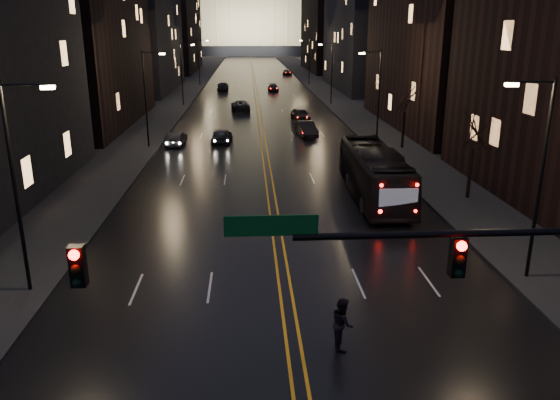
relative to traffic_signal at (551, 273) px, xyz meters
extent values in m
cube|color=black|center=(-5.91, 130.00, -5.09)|extent=(20.00, 320.00, 0.02)
cube|color=black|center=(-19.91, 130.00, -5.02)|extent=(8.00, 320.00, 0.16)
cube|color=black|center=(8.09, 130.00, -5.02)|extent=(8.00, 320.00, 0.16)
cube|color=orange|center=(-5.91, 130.00, -5.08)|extent=(0.62, 320.00, 0.01)
cube|color=black|center=(-26.91, 92.00, 4.90)|extent=(12.00, 34.00, 20.00)
cube|color=black|center=(-26.91, 140.00, 6.90)|extent=(12.00, 40.00, 24.00)
cube|color=black|center=(15.09, 92.00, 7.90)|extent=(12.00, 34.00, 26.00)
cube|color=black|center=(15.09, 140.00, 5.90)|extent=(12.00, 40.00, 22.00)
cube|color=black|center=(-5.91, 250.00, -3.10)|extent=(90.00, 50.00, 4.00)
cube|color=#EED18A|center=(-5.91, 250.00, 10.90)|extent=(80.00, 36.00, 24.00)
cylinder|color=black|center=(-0.41, 0.00, 1.10)|extent=(12.00, 0.18, 0.18)
cube|color=black|center=(-11.41, 0.00, 0.50)|extent=(0.35, 0.30, 1.00)
cube|color=black|center=(-2.41, 0.00, 0.50)|extent=(0.35, 0.30, 1.00)
sphere|color=#FF0705|center=(-11.41, -0.18, 0.85)|extent=(0.24, 0.24, 0.24)
sphere|color=#FF0705|center=(-2.41, -0.18, 0.85)|extent=(0.24, 0.24, 0.24)
cube|color=#053F14|center=(-6.91, 0.00, 1.40)|extent=(2.20, 0.06, 0.50)
cylinder|color=black|center=(5.09, 10.00, -0.60)|extent=(0.16, 0.16, 9.00)
cylinder|color=black|center=(4.19, 10.00, 3.70)|extent=(1.80, 0.10, 0.10)
cube|color=#FFDE99|center=(3.29, 10.00, 3.60)|extent=(0.50, 0.25, 0.15)
cylinder|color=black|center=(-16.91, 10.00, -0.60)|extent=(0.16, 0.16, 9.00)
cylinder|color=black|center=(-16.01, 10.00, 3.70)|extent=(1.80, 0.10, 0.10)
cube|color=#FFDE99|center=(-15.11, 10.00, 3.60)|extent=(0.50, 0.25, 0.15)
cylinder|color=black|center=(5.09, 40.00, -0.60)|extent=(0.16, 0.16, 9.00)
cylinder|color=black|center=(4.19, 40.00, 3.70)|extent=(1.80, 0.10, 0.10)
cube|color=#FFDE99|center=(3.29, 40.00, 3.60)|extent=(0.50, 0.25, 0.15)
cylinder|color=black|center=(-16.91, 40.00, -0.60)|extent=(0.16, 0.16, 9.00)
cylinder|color=black|center=(-16.01, 40.00, 3.70)|extent=(1.80, 0.10, 0.10)
cube|color=#FFDE99|center=(-15.11, 40.00, 3.60)|extent=(0.50, 0.25, 0.15)
cylinder|color=black|center=(5.09, 70.00, -0.60)|extent=(0.16, 0.16, 9.00)
cylinder|color=black|center=(4.19, 70.00, 3.70)|extent=(1.80, 0.10, 0.10)
cube|color=#FFDE99|center=(3.29, 70.00, 3.60)|extent=(0.50, 0.25, 0.15)
cylinder|color=black|center=(-16.91, 70.00, -0.60)|extent=(0.16, 0.16, 9.00)
cylinder|color=black|center=(-16.01, 70.00, 3.70)|extent=(1.80, 0.10, 0.10)
cube|color=#FFDE99|center=(-15.11, 70.00, 3.60)|extent=(0.50, 0.25, 0.15)
cylinder|color=black|center=(5.09, 100.00, -0.60)|extent=(0.16, 0.16, 9.00)
cylinder|color=black|center=(4.19, 100.00, 3.70)|extent=(1.80, 0.10, 0.10)
cube|color=#FFDE99|center=(3.29, 100.00, 3.60)|extent=(0.50, 0.25, 0.15)
cylinder|color=black|center=(-16.91, 100.00, -0.60)|extent=(0.16, 0.16, 9.00)
cylinder|color=black|center=(-16.01, 100.00, 3.70)|extent=(1.80, 0.10, 0.10)
cube|color=#FFDE99|center=(-15.11, 100.00, 3.60)|extent=(0.50, 0.25, 0.15)
cylinder|color=black|center=(7.09, 22.00, -3.35)|extent=(0.24, 0.24, 3.50)
cylinder|color=black|center=(7.09, 38.00, -3.35)|extent=(0.24, 0.24, 3.50)
imported|color=black|center=(0.91, 22.73, -3.39)|extent=(3.11, 12.32, 3.42)
imported|color=black|center=(-10.00, 41.67, -4.34)|extent=(2.18, 4.63, 1.53)
imported|color=black|center=(-14.41, 40.78, -4.41)|extent=(1.79, 4.29, 1.38)
imported|color=black|center=(-8.41, 64.43, -4.38)|extent=(2.78, 5.39, 1.46)
imported|color=black|center=(-11.95, 91.06, -4.35)|extent=(2.23, 5.25, 1.51)
imported|color=black|center=(-1.28, 45.05, -4.32)|extent=(2.21, 4.89, 1.56)
imported|color=black|center=(-0.91, 55.16, -4.32)|extent=(2.43, 4.81, 1.57)
imported|color=black|center=(-2.72, 88.79, -4.45)|extent=(1.92, 4.51, 1.30)
imported|color=black|center=(2.51, 125.50, -4.42)|extent=(2.65, 5.08, 1.37)
imported|color=black|center=(-4.20, 5.00, -4.15)|extent=(0.52, 0.93, 1.91)
camera|label=1|loc=(-7.40, -11.86, 5.75)|focal=35.00mm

